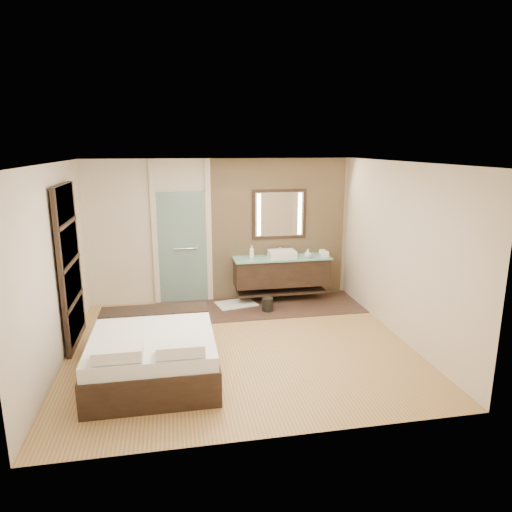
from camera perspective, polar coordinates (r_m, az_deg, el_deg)
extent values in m
plane|color=#9C7241|center=(6.98, -2.03, -11.17)|extent=(5.00, 5.00, 0.00)
cube|color=#35251D|center=(8.53, 0.38, -6.39)|extent=(3.80, 1.30, 0.01)
cube|color=tan|center=(8.86, 2.82, 3.37)|extent=(2.60, 0.08, 2.70)
cube|color=black|center=(8.76, 3.20, -1.99)|extent=(1.80, 0.50, 0.50)
cube|color=black|center=(8.87, 3.17, -4.42)|extent=(1.71, 0.45, 0.04)
cube|color=#99EADC|center=(8.67, 3.26, -0.25)|extent=(1.85, 0.55, 0.03)
cube|color=white|center=(8.65, 3.26, 0.27)|extent=(0.50, 0.38, 0.13)
cylinder|color=silver|center=(8.82, 2.97, 0.68)|extent=(0.03, 0.03, 0.18)
cylinder|color=silver|center=(8.77, 3.04, 1.13)|extent=(0.02, 0.10, 0.02)
cube|color=black|center=(8.76, 2.92, 5.24)|extent=(1.06, 0.03, 0.96)
cube|color=white|center=(8.74, 2.95, 5.23)|extent=(0.94, 0.01, 0.84)
cube|color=#FCE9BD|center=(8.66, 0.37, 5.16)|extent=(0.07, 0.01, 0.80)
cube|color=#FCE9BD|center=(8.84, 5.49, 5.28)|extent=(0.07, 0.01, 0.80)
cube|color=#A9D6CD|center=(8.67, -9.16, 0.97)|extent=(0.90, 0.05, 2.10)
cylinder|color=silver|center=(8.63, -8.82, 0.91)|extent=(0.45, 0.03, 0.03)
cube|color=beige|center=(8.63, -12.56, 2.78)|extent=(0.10, 0.08, 2.70)
cube|color=beige|center=(8.65, -5.93, 3.06)|extent=(0.10, 0.08, 2.70)
cube|color=black|center=(7.24, -22.25, -1.20)|extent=(0.06, 1.20, 2.40)
cube|color=beige|center=(7.48, -21.52, -7.36)|extent=(0.02, 1.06, 0.52)
cube|color=beige|center=(7.30, -21.92, -3.04)|extent=(0.02, 1.06, 0.52)
cube|color=beige|center=(7.16, -22.34, 1.47)|extent=(0.02, 1.06, 0.52)
cube|color=beige|center=(7.07, -22.77, 6.12)|extent=(0.02, 1.06, 0.52)
cube|color=black|center=(6.27, -12.61, -12.33)|extent=(1.58, 1.97, 0.43)
cube|color=white|center=(6.15, -12.76, -9.77)|extent=(1.53, 1.92, 0.18)
cube|color=black|center=(6.80, -12.58, -6.63)|extent=(1.53, 0.45, 0.04)
cube|color=white|center=(5.39, -16.88, -11.54)|extent=(0.54, 0.30, 0.14)
cube|color=white|center=(5.35, -9.39, -11.31)|extent=(0.54, 0.30, 0.14)
cube|color=white|center=(8.66, -2.49, -6.00)|extent=(0.81, 0.65, 0.02)
cylinder|color=black|center=(8.30, 1.47, -6.09)|extent=(0.24, 0.24, 0.25)
cube|color=white|center=(8.77, 8.65, 0.23)|extent=(0.14, 0.14, 0.10)
imported|color=white|center=(8.55, -0.54, 0.53)|extent=(0.12, 0.12, 0.24)
imported|color=#B2B2B2|center=(8.56, -0.58, 0.28)|extent=(0.07, 0.08, 0.17)
imported|color=#C2F4EF|center=(8.65, 6.49, 0.33)|extent=(0.17, 0.17, 0.16)
imported|color=white|center=(8.89, 8.29, 0.44)|extent=(0.18, 0.18, 0.11)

